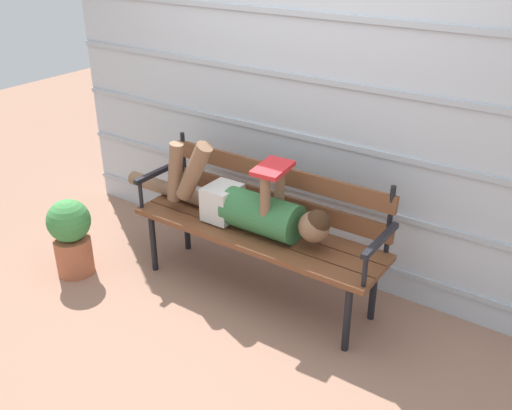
{
  "coord_description": "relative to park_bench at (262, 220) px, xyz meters",
  "views": [
    {
      "loc": [
        1.83,
        -2.51,
        2.27
      ],
      "look_at": [
        0.0,
        0.13,
        0.66
      ],
      "focal_mm": 40.32,
      "sensor_mm": 36.0,
      "label": 1
    }
  ],
  "objects": [
    {
      "name": "ground_plane",
      "position": [
        -0.0,
        -0.2,
        -0.52
      ],
      "size": [
        12.0,
        12.0,
        0.0
      ],
      "primitive_type": "plane",
      "color": "#936B56"
    },
    {
      "name": "park_bench",
      "position": [
        0.0,
        0.0,
        0.0
      ],
      "size": [
        1.72,
        0.48,
        0.91
      ],
      "color": "brown",
      "rests_on": "ground"
    },
    {
      "name": "reclining_person",
      "position": [
        -0.09,
        -0.07,
        0.12
      ],
      "size": [
        1.67,
        0.26,
        0.54
      ],
      "color": "#33703D"
    },
    {
      "name": "house_siding",
      "position": [
        -0.0,
        0.46,
        0.65
      ],
      "size": [
        4.03,
        0.08,
        2.33
      ],
      "color": "#B2BCC6",
      "rests_on": "ground"
    },
    {
      "name": "potted_plant",
      "position": [
        -1.2,
        -0.59,
        -0.22
      ],
      "size": [
        0.3,
        0.3,
        0.56
      ],
      "color": "#AD5B3D",
      "rests_on": "ground"
    }
  ]
}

